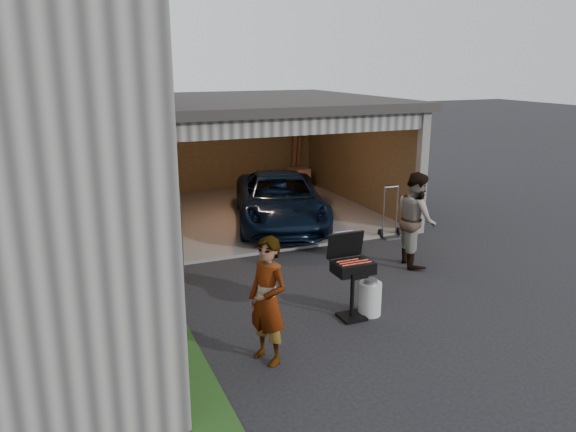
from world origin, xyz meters
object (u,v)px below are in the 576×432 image
bbq_grill (352,270)px  hand_truck (391,228)px  woman (268,301)px  plywood_panel (154,290)px  man (416,219)px  propane_tank (370,299)px  minivan (280,202)px

bbq_grill → hand_truck: bearing=49.1°
woman → hand_truck: (4.35, 3.88, -0.61)m
plywood_panel → hand_truck: (5.46, 1.96, -0.19)m
bbq_grill → plywood_panel: size_ratio=1.53×
man → propane_tank: bearing=145.1°
minivan → plywood_panel: minivan is taller
minivan → woman: bearing=-97.1°
minivan → hand_truck: size_ratio=3.65×
plywood_panel → hand_truck: 5.80m
man → bbq_grill: bearing=140.6°
man → propane_tank: (-1.92, -1.59, -0.63)m
man → bbq_grill: man is taller
woman → propane_tank: 2.11m
man → hand_truck: bearing=-2.4°
woman → hand_truck: 5.86m
minivan → man: 3.62m
woman → bbq_grill: woman is taller
bbq_grill → minivan: bearing=80.2°
woman → propane_tank: woman is taller
minivan → propane_tank: minivan is taller
woman → propane_tank: bearing=86.8°
woman → propane_tank: size_ratio=3.22×
woman → man: size_ratio=0.93×
man → propane_tank: 2.57m
plywood_panel → hand_truck: size_ratio=0.73×
woman → plywood_panel: woman is taller
propane_tank → bbq_grill: bearing=176.8°
bbq_grill → hand_truck: 4.24m
propane_tank → plywood_panel: bearing=157.8°
man → bbq_grill: 2.74m
bbq_grill → propane_tank: bbq_grill is taller
hand_truck → propane_tank: bearing=-122.5°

